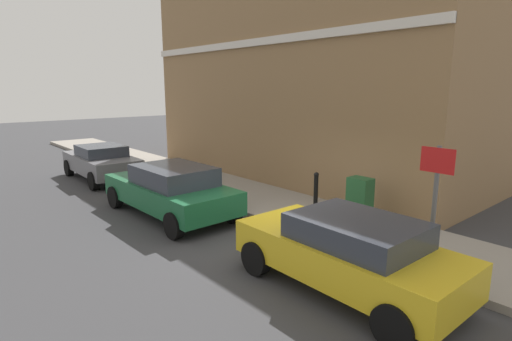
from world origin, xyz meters
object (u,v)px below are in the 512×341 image
(car_grey, at_px, (101,161))
(bollard_near_cabinet, at_px, (316,190))
(utility_cabinet, at_px, (359,203))
(street_sign, at_px, (435,190))
(car_green, at_px, (171,189))
(car_yellow, at_px, (348,251))

(car_grey, bearing_deg, bollard_near_cabinet, -159.43)
(utility_cabinet, bearing_deg, car_grey, 105.82)
(car_grey, bearing_deg, street_sign, -171.45)
(car_grey, bearing_deg, utility_cabinet, -162.74)
(car_green, bearing_deg, utility_cabinet, -144.86)
(car_yellow, height_order, street_sign, street_sign)
(car_green, relative_size, bollard_near_cabinet, 4.25)
(bollard_near_cabinet, bearing_deg, street_sign, -109.08)
(utility_cabinet, xyz_separation_m, street_sign, (-1.23, -2.37, 0.98))
(car_yellow, bearing_deg, utility_cabinet, -57.71)
(car_yellow, height_order, utility_cabinet, car_yellow)
(utility_cabinet, bearing_deg, bollard_near_cabinet, 86.12)
(bollard_near_cabinet, bearing_deg, car_yellow, -131.89)
(car_yellow, distance_m, utility_cabinet, 3.19)
(car_green, distance_m, street_sign, 6.66)
(utility_cabinet, height_order, street_sign, street_sign)
(car_yellow, relative_size, street_sign, 1.73)
(car_green, distance_m, car_grey, 5.61)
(car_grey, distance_m, utility_cabinet, 9.99)
(utility_cabinet, relative_size, street_sign, 0.50)
(car_grey, relative_size, bollard_near_cabinet, 3.93)
(car_yellow, bearing_deg, street_sign, -114.56)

